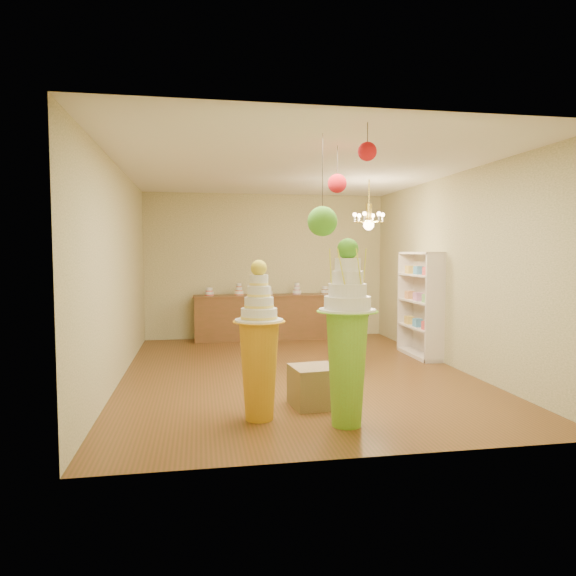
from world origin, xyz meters
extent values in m
plane|color=brown|center=(0.00, 0.00, 0.00)|extent=(6.50, 6.50, 0.00)
plane|color=silver|center=(0.00, 0.00, 3.00)|extent=(6.50, 6.50, 0.00)
cube|color=tan|center=(0.00, 3.25, 1.50)|extent=(5.00, 0.04, 3.00)
cube|color=tan|center=(0.00, -3.25, 1.50)|extent=(5.00, 0.04, 3.00)
cube|color=tan|center=(-2.50, 0.00, 1.50)|extent=(0.04, 6.50, 3.00)
cube|color=tan|center=(2.50, 0.00, 1.50)|extent=(0.04, 6.50, 3.00)
cone|color=#75BD2A|center=(0.09, -2.42, 0.59)|extent=(0.54, 0.54, 1.19)
cylinder|color=silver|center=(0.09, -2.42, 1.20)|extent=(0.73, 0.73, 0.03)
cylinder|color=silver|center=(0.09, -2.42, 1.28)|extent=(0.60, 0.60, 0.13)
cylinder|color=silver|center=(0.09, -2.42, 1.41)|extent=(0.49, 0.49, 0.13)
cylinder|color=silver|center=(0.09, -2.42, 1.54)|extent=(0.40, 0.40, 0.13)
cylinder|color=silver|center=(0.09, -2.42, 1.67)|extent=(0.33, 0.33, 0.13)
sphere|color=#479820|center=(0.09, -2.42, 1.83)|extent=(0.22, 0.22, 0.22)
cone|color=#C88B17|center=(-0.77, -2.06, 0.53)|extent=(0.45, 0.45, 1.05)
cylinder|color=silver|center=(-0.77, -2.06, 1.07)|extent=(0.54, 0.54, 0.03)
cylinder|color=silver|center=(-0.77, -2.06, 1.14)|extent=(0.40, 0.40, 0.12)
cylinder|color=silver|center=(-0.77, -2.06, 1.26)|extent=(0.32, 0.32, 0.12)
cylinder|color=silver|center=(-0.77, -2.06, 1.38)|extent=(0.26, 0.26, 0.12)
cylinder|color=silver|center=(-0.77, -2.06, 1.50)|extent=(0.21, 0.21, 0.12)
sphere|color=gold|center=(-0.77, -2.06, 1.63)|extent=(0.17, 0.17, 0.17)
cube|color=olive|center=(-0.09, -1.71, 0.23)|extent=(0.58, 0.58, 0.47)
cube|color=brown|center=(0.00, 2.97, 0.45)|extent=(3.00, 0.50, 0.90)
cube|color=brown|center=(0.00, 2.97, 0.91)|extent=(3.04, 0.54, 0.03)
cylinder|color=silver|center=(-1.20, 2.97, 1.00)|extent=(0.18, 0.18, 0.16)
cylinder|color=silver|center=(-0.60, 2.97, 1.04)|extent=(0.18, 0.18, 0.24)
cylinder|color=silver|center=(0.00, 2.97, 1.00)|extent=(0.18, 0.18, 0.16)
cylinder|color=silver|center=(0.60, 2.97, 1.04)|extent=(0.18, 0.18, 0.24)
cylinder|color=silver|center=(1.20, 2.97, 1.00)|extent=(0.18, 0.18, 0.16)
cube|color=beige|center=(2.48, 0.80, 0.90)|extent=(0.04, 1.20, 1.80)
cube|color=beige|center=(2.32, 0.80, 0.50)|extent=(0.30, 1.14, 0.03)
cube|color=beige|center=(2.32, 0.80, 0.95)|extent=(0.30, 1.14, 0.03)
cube|color=beige|center=(2.32, 0.80, 1.40)|extent=(0.30, 1.14, 0.03)
cylinder|color=black|center=(0.92, 0.33, 0.02)|extent=(0.56, 0.56, 0.04)
cylinder|color=black|center=(0.92, 0.33, 0.41)|extent=(0.11, 0.11, 0.81)
cylinder|color=black|center=(0.92, 0.33, 0.81)|extent=(0.85, 0.85, 0.04)
imported|color=beige|center=(0.92, 0.33, 0.94)|extent=(0.26, 0.26, 0.21)
cylinder|color=#383128|center=(0.17, -1.72, 2.79)|extent=(0.01, 0.01, 0.42)
sphere|color=red|center=(0.17, -1.72, 2.58)|extent=(0.22, 0.22, 0.22)
cylinder|color=#383128|center=(-0.14, -2.28, 2.55)|extent=(0.01, 0.01, 0.89)
sphere|color=#479820|center=(-0.14, -2.28, 2.11)|extent=(0.31, 0.31, 0.31)
cylinder|color=#383128|center=(0.17, -2.78, 2.87)|extent=(0.01, 0.01, 0.27)
sphere|color=red|center=(0.17, -2.78, 2.73)|extent=(0.18, 0.18, 0.18)
cylinder|color=#E4CA50|center=(1.41, 0.83, 2.75)|extent=(0.02, 0.02, 0.50)
cylinder|color=#E4CA50|center=(1.41, 0.83, 2.45)|extent=(0.10, 0.10, 0.30)
sphere|color=#E7AF7F|center=(1.41, 0.83, 2.25)|extent=(0.18, 0.18, 0.18)
camera|label=1|loc=(-1.39, -7.44, 1.79)|focal=32.00mm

